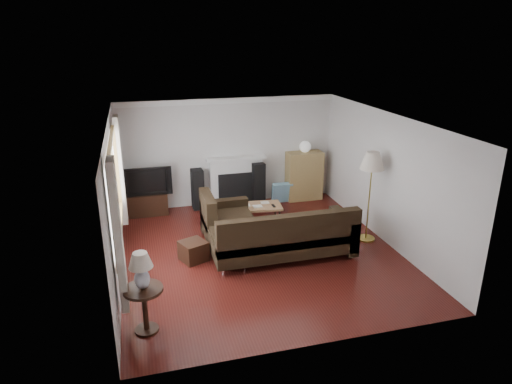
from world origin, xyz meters
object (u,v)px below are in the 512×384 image
object	(u,v)px
coffee_table	(257,214)
floor_lamp	(369,197)
tv_stand	(145,204)
bookshelf	(304,176)
sectional_sofa	(283,234)
side_table	(145,310)

from	to	relation	value
coffee_table	floor_lamp	size ratio (longest dim) A/B	0.59
tv_stand	floor_lamp	distance (m)	4.90
tv_stand	bookshelf	bearing A→B (deg)	0.25
coffee_table	floor_lamp	bearing A→B (deg)	-28.97
bookshelf	floor_lamp	size ratio (longest dim) A/B	0.66
tv_stand	sectional_sofa	size ratio (longest dim) A/B	0.35
bookshelf	side_table	xyz separation A→B (m)	(-3.96, -4.37, -0.25)
bookshelf	floor_lamp	xyz separation A→B (m)	(0.38, -2.51, 0.31)
sectional_sofa	coffee_table	xyz separation A→B (m)	(-0.06, 1.60, -0.25)
tv_stand	coffee_table	xyz separation A→B (m)	(2.28, -1.15, -0.04)
tv_stand	side_table	size ratio (longest dim) A/B	1.46
sectional_sofa	bookshelf	bearing A→B (deg)	62.28
bookshelf	sectional_sofa	bearing A→B (deg)	-117.72
sectional_sofa	coffee_table	size ratio (longest dim) A/B	2.66
side_table	sectional_sofa	bearing A→B (deg)	32.60
floor_lamp	side_table	xyz separation A→B (m)	(-4.34, -1.86, -0.56)
bookshelf	tv_stand	bearing A→B (deg)	-179.75
tv_stand	bookshelf	world-z (taller)	bookshelf
side_table	bookshelf	bearing A→B (deg)	47.81
bookshelf	side_table	bearing A→B (deg)	-132.19
floor_lamp	bookshelf	bearing A→B (deg)	98.56
sectional_sofa	side_table	bearing A→B (deg)	-147.40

